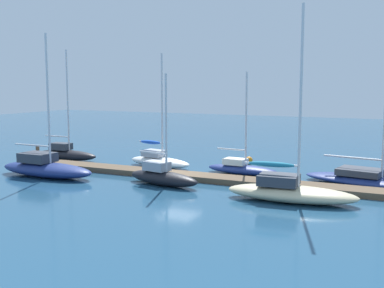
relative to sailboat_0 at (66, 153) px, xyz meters
name	(u,v)px	position (x,y,z in m)	size (l,w,h in m)	color
ground_plane	(179,178)	(11.52, -2.62, -0.57)	(120.00, 120.00, 0.00)	navy
dock_pier	(179,175)	(11.52, -2.62, -0.39)	(26.15, 1.73, 0.35)	brown
dock_piling_near_end	(38,154)	(-1.16, -1.91, 0.08)	(0.28, 0.28, 1.30)	brown
sailboat_0	(66,153)	(0.00, 0.00, 0.00)	(5.61, 1.62, 8.73)	black
sailboat_1	(45,167)	(3.35, -6.01, 0.04)	(7.23, 2.38, 9.29)	navy
sailboat_2	(159,159)	(8.29, 0.46, -0.02)	(5.49, 2.53, 8.26)	white
sailboat_3	(162,176)	(11.60, -4.98, -0.01)	(5.23, 2.36, 6.70)	black
sailboat_4	(241,168)	(14.75, 0.38, -0.13)	(5.09, 1.90, 6.92)	navy
sailboat_5	(290,190)	(19.56, -5.68, 0.02)	(6.93, 2.69, 10.08)	beige
sailboat_6	(373,179)	(23.15, 0.13, -0.11)	(8.78, 4.08, 12.31)	navy
mooring_buoy_orange	(249,160)	(13.88, 4.62, -0.30)	(0.55, 0.55, 0.55)	orange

